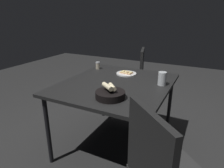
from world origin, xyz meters
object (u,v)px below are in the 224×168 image
(dining_table, at_px, (116,88))
(bread_basket, at_px, (110,94))
(pepper_shaker, at_px, (98,66))
(chair_far, at_px, (134,75))
(beer_glass, at_px, (162,79))
(pizza_plate, at_px, (126,73))

(dining_table, height_order, bread_basket, bread_basket)
(pepper_shaker, bearing_deg, chair_far, -110.88)
(beer_glass, relative_size, pepper_shaker, 1.46)
(dining_table, relative_size, beer_glass, 9.16)
(pepper_shaker, relative_size, chair_far, 0.10)
(bread_basket, height_order, pepper_shaker, bread_basket)
(pizza_plate, height_order, beer_glass, beer_glass)
(pepper_shaker, distance_m, chair_far, 0.73)
(bread_basket, relative_size, beer_glass, 1.89)
(dining_table, distance_m, pizza_plate, 0.32)
(dining_table, distance_m, beer_glass, 0.45)
(pizza_plate, height_order, bread_basket, bread_basket)
(pizza_plate, bearing_deg, chair_far, -76.50)
(pizza_plate, relative_size, pepper_shaker, 2.57)
(dining_table, bearing_deg, chair_far, -79.40)
(beer_glass, bearing_deg, chair_far, -54.70)
(dining_table, bearing_deg, beer_glass, -161.29)
(beer_glass, distance_m, chair_far, 1.08)
(pizza_plate, bearing_deg, beer_glass, 158.92)
(beer_glass, bearing_deg, pepper_shaker, -14.65)
(bread_basket, relative_size, pepper_shaker, 2.77)
(pepper_shaker, bearing_deg, beer_glass, 165.35)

